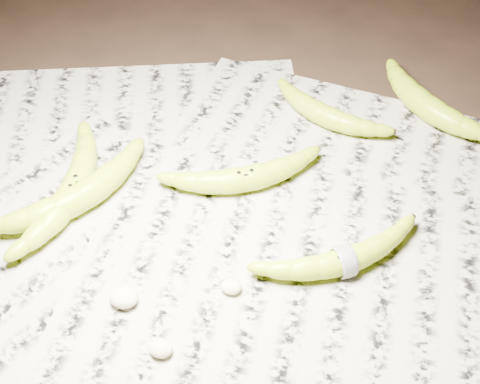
# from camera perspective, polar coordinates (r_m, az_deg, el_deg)

# --- Properties ---
(ground) EXTENTS (3.00, 3.00, 0.00)m
(ground) POSITION_cam_1_polar(r_m,az_deg,el_deg) (0.87, -0.73, -3.29)
(ground) COLOR black
(ground) RESTS_ON ground
(newspaper_patch) EXTENTS (0.90, 0.70, 0.01)m
(newspaper_patch) POSITION_cam_1_polar(r_m,az_deg,el_deg) (0.88, -2.82, -2.27)
(newspaper_patch) COLOR #A49E8C
(newspaper_patch) RESTS_ON ground
(banana_left_a) EXTENTS (0.08, 0.22, 0.04)m
(banana_left_a) POSITION_cam_1_polar(r_m,az_deg,el_deg) (0.91, -14.05, 0.34)
(banana_left_a) COLOR #AFCD19
(banana_left_a) RESTS_ON newspaper_patch
(banana_left_b) EXTENTS (0.18, 0.20, 0.04)m
(banana_left_b) POSITION_cam_1_polar(r_m,az_deg,el_deg) (0.90, -13.53, -0.28)
(banana_left_b) COLOR #AFCD19
(banana_left_b) RESTS_ON newspaper_patch
(banana_center) EXTENTS (0.20, 0.13, 0.04)m
(banana_center) POSITION_cam_1_polar(r_m,az_deg,el_deg) (0.90, 0.41, 1.27)
(banana_center) COLOR #AFCD19
(banana_center) RESTS_ON newspaper_patch
(banana_taped) EXTENTS (0.20, 0.14, 0.03)m
(banana_taped) POSITION_cam_1_polar(r_m,az_deg,el_deg) (0.82, 8.89, -5.71)
(banana_taped) COLOR #AFCD19
(banana_taped) RESTS_ON newspaper_patch
(banana_upper_a) EXTENTS (0.17, 0.13, 0.03)m
(banana_upper_a) POSITION_cam_1_polar(r_m,az_deg,el_deg) (1.01, 7.18, 6.71)
(banana_upper_a) COLOR #AFCD19
(banana_upper_a) RESTS_ON newspaper_patch
(banana_upper_b) EXTENTS (0.17, 0.18, 0.04)m
(banana_upper_b) POSITION_cam_1_polar(r_m,az_deg,el_deg) (1.05, 15.55, 7.31)
(banana_upper_b) COLOR #AFCD19
(banana_upper_b) RESTS_ON newspaper_patch
(measuring_tape) EXTENTS (0.02, 0.04, 0.04)m
(measuring_tape) POSITION_cam_1_polar(r_m,az_deg,el_deg) (0.82, 8.89, -5.71)
(measuring_tape) COLOR white
(measuring_tape) RESTS_ON newspaper_patch
(flesh_chunk_a) EXTENTS (0.03, 0.03, 0.02)m
(flesh_chunk_a) POSITION_cam_1_polar(r_m,az_deg,el_deg) (0.80, -9.92, -8.70)
(flesh_chunk_a) COLOR beige
(flesh_chunk_a) RESTS_ON newspaper_patch
(flesh_chunk_b) EXTENTS (0.03, 0.02, 0.02)m
(flesh_chunk_b) POSITION_cam_1_polar(r_m,az_deg,el_deg) (0.76, -6.79, -13.00)
(flesh_chunk_b) COLOR beige
(flesh_chunk_b) RESTS_ON newspaper_patch
(flesh_chunk_c) EXTENTS (0.03, 0.02, 0.01)m
(flesh_chunk_c) POSITION_cam_1_polar(r_m,az_deg,el_deg) (0.80, -0.75, -7.92)
(flesh_chunk_c) COLOR beige
(flesh_chunk_c) RESTS_ON newspaper_patch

